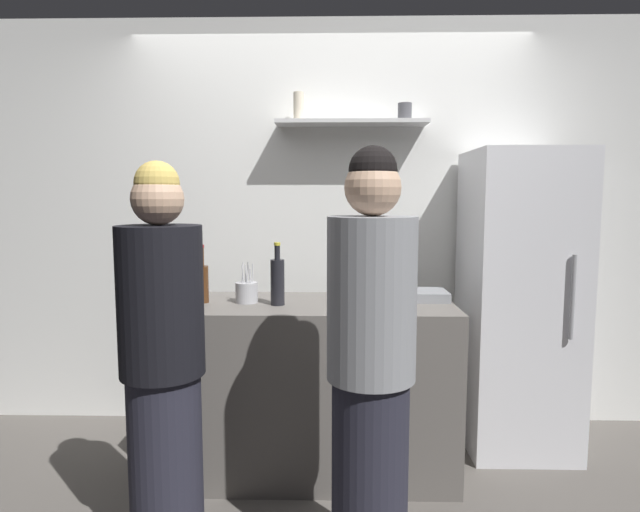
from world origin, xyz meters
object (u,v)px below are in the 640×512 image
at_px(refrigerator, 518,301).
at_px(water_bottle_plastic, 352,276).
at_px(baking_pan, 415,295).
at_px(person_blonde, 163,366).
at_px(person_grey_hoodie, 371,368).
at_px(wine_bottle_amber_glass, 202,282).
at_px(wine_bottle_dark_glass, 277,280).
at_px(utensil_holder, 247,292).

bearing_deg(refrigerator, water_bottle_plastic, -175.84).
height_order(baking_pan, person_blonde, person_blonde).
height_order(water_bottle_plastic, person_grey_hoodie, person_grey_hoodie).
xyz_separation_m(wine_bottle_amber_glass, water_bottle_plastic, (0.81, 0.25, -0.01)).
bearing_deg(wine_bottle_dark_glass, person_blonde, -122.50).
distance_m(refrigerator, wine_bottle_amber_glass, 1.82).
bearing_deg(utensil_holder, person_blonde, -108.60).
bearing_deg(person_blonde, utensil_holder, -59.53).
distance_m(wine_bottle_amber_glass, water_bottle_plastic, 0.85).
relative_size(utensil_holder, water_bottle_plastic, 0.92).
height_order(utensil_holder, water_bottle_plastic, water_bottle_plastic).
bearing_deg(utensil_holder, water_bottle_plastic, 23.67).
bearing_deg(wine_bottle_dark_glass, utensil_holder, 160.90).
xyz_separation_m(baking_pan, person_grey_hoodie, (-0.31, -0.90, -0.12)).
relative_size(wine_bottle_dark_glass, person_blonde, 0.20).
height_order(refrigerator, person_blonde, refrigerator).
bearing_deg(baking_pan, utensil_holder, -173.41).
bearing_deg(person_grey_hoodie, person_blonde, -136.11).
height_order(wine_bottle_dark_glass, person_blonde, person_blonde).
distance_m(baking_pan, utensil_holder, 0.92).
distance_m(wine_bottle_amber_glass, person_blonde, 0.73).
distance_m(water_bottle_plastic, person_grey_hoodie, 1.06).
bearing_deg(person_blonde, water_bottle_plastic, -81.30).
distance_m(utensil_holder, wine_bottle_amber_glass, 0.24).
bearing_deg(water_bottle_plastic, wine_bottle_dark_glass, -142.19).
xyz_separation_m(water_bottle_plastic, person_blonde, (-0.80, -0.94, -0.23)).
distance_m(utensil_holder, water_bottle_plastic, 0.62).
bearing_deg(baking_pan, person_grey_hoodie, -108.91).
relative_size(utensil_holder, person_grey_hoodie, 0.13).
xyz_separation_m(water_bottle_plastic, person_grey_hoodie, (0.04, -1.04, -0.20)).
relative_size(water_bottle_plastic, person_blonde, 0.15).
bearing_deg(wine_bottle_dark_glass, wine_bottle_amber_glass, 172.38).
height_order(wine_bottle_amber_glass, person_grey_hoodie, person_grey_hoodie).
height_order(wine_bottle_amber_glass, wine_bottle_dark_glass, wine_bottle_dark_glass).
bearing_deg(person_blonde, wine_bottle_dark_glass, -73.43).
height_order(utensil_holder, wine_bottle_dark_glass, wine_bottle_dark_glass).
bearing_deg(utensil_holder, person_grey_hoodie, -52.74).
height_order(wine_bottle_amber_glass, water_bottle_plastic, wine_bottle_amber_glass).
xyz_separation_m(wine_bottle_dark_glass, water_bottle_plastic, (0.40, 0.31, -0.02)).
distance_m(wine_bottle_dark_glass, person_grey_hoodie, 0.88).
bearing_deg(water_bottle_plastic, baking_pan, -22.77).
height_order(refrigerator, person_grey_hoodie, refrigerator).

